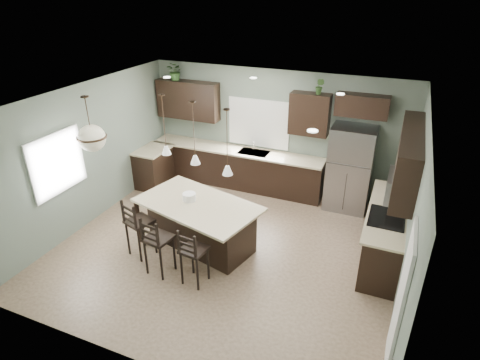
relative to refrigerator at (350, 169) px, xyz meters
name	(u,v)px	position (x,y,z in m)	size (l,w,h in m)	color
ground	(227,247)	(-1.79, -2.41, -0.93)	(6.00, 6.00, 0.00)	#9E8466
pantry_door	(399,306)	(1.18, -3.96, 0.09)	(0.04, 0.82, 2.04)	white
window_back	(259,123)	(-2.19, 0.33, 0.62)	(1.35, 0.02, 1.00)	white
window_left	(57,163)	(-4.78, -3.21, 0.62)	(0.02, 1.10, 1.00)	white
left_return_cabs	(154,168)	(-4.49, -0.71, -0.48)	(0.60, 0.90, 0.90)	black
left_return_countertop	(153,150)	(-4.47, -0.71, -0.01)	(0.66, 0.96, 0.04)	beige
back_lower_cabs	(236,168)	(-2.64, 0.04, -0.48)	(4.20, 0.60, 0.90)	black
back_countertop	(236,150)	(-2.64, 0.02, -0.01)	(4.20, 0.66, 0.04)	beige
sink_inset	(254,152)	(-2.19, 0.02, 0.01)	(0.70, 0.45, 0.01)	gray
faucet	(253,147)	(-2.19, -0.01, 0.16)	(0.02, 0.02, 0.28)	silver
back_upper_left	(188,100)	(-3.94, 0.17, 1.02)	(1.55, 0.34, 0.90)	black
back_upper_right	(310,114)	(-0.99, 0.17, 1.02)	(0.85, 0.34, 0.90)	black
fridge_header	(362,106)	(0.06, 0.17, 1.32)	(1.05, 0.34, 0.45)	black
right_lower_cabs	(385,234)	(0.91, -1.53, -0.48)	(0.60, 2.35, 0.90)	black
right_countertop	(388,211)	(0.89, -1.53, -0.01)	(0.66, 2.35, 0.04)	beige
cooktop	(387,218)	(0.89, -1.81, 0.02)	(0.58, 0.75, 0.02)	black
wall_oven_front	(365,239)	(0.60, -1.81, -0.48)	(0.01, 0.72, 0.60)	gray
right_upper_cabs	(408,158)	(1.04, -1.53, 1.02)	(0.34, 2.35, 0.90)	black
microwave	(400,187)	(0.99, -1.81, 0.62)	(0.40, 0.75, 0.40)	gray
refrigerator	(350,169)	(0.00, 0.00, 0.00)	(0.90, 0.74, 1.85)	gray
kitchen_island	(199,225)	(-2.28, -2.57, -0.46)	(2.20, 1.25, 0.92)	black
serving_dish	(189,197)	(-2.48, -2.52, 0.07)	(0.24, 0.24, 0.14)	white
bar_stool_left	(140,227)	(-3.13, -3.17, -0.36)	(0.42, 0.42, 1.14)	black
bar_stool_center	(159,244)	(-2.55, -3.47, -0.36)	(0.42, 0.42, 1.12)	black
bar_stool_right	(194,256)	(-1.88, -3.47, -0.40)	(0.39, 0.39, 1.06)	black
pendant_left	(164,125)	(-2.96, -2.39, 1.32)	(0.17, 0.17, 1.10)	white
pendant_center	(194,133)	(-2.28, -2.57, 1.32)	(0.17, 0.17, 1.10)	white
pendant_right	(227,143)	(-1.60, -2.74, 1.32)	(0.17, 0.17, 1.10)	white
chandelier	(89,124)	(-4.08, -2.97, 1.38)	(0.51, 0.51, 0.99)	beige
plant_back_left	(175,71)	(-4.22, 0.14, 1.69)	(0.38, 0.33, 0.42)	#315926
plant_back_right	(320,86)	(-0.82, 0.14, 1.64)	(0.18, 0.15, 0.33)	#345826
room_shell	(225,165)	(-1.79, -2.41, 0.77)	(6.00, 6.00, 6.00)	slate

